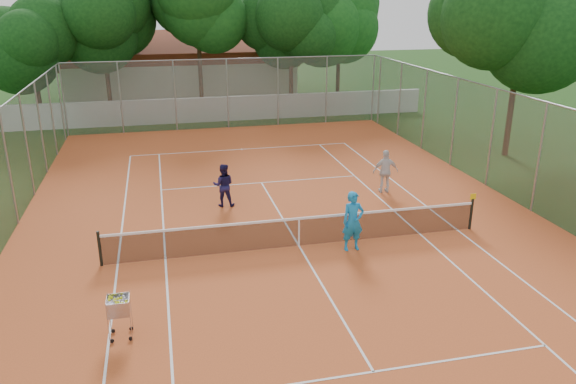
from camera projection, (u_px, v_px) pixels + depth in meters
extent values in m
plane|color=#16370F|center=(299.00, 246.00, 17.64)|extent=(120.00, 120.00, 0.00)
cube|color=#C15425|center=(299.00, 246.00, 17.63)|extent=(18.00, 34.00, 0.02)
cube|color=white|center=(299.00, 246.00, 17.63)|extent=(10.98, 23.78, 0.01)
cube|color=black|center=(299.00, 232.00, 17.47)|extent=(11.88, 0.10, 0.98)
cube|color=slate|center=(299.00, 186.00, 16.97)|extent=(18.00, 34.00, 4.00)
cube|color=silver|center=(224.00, 109.00, 34.82)|extent=(26.00, 0.30, 1.50)
cube|color=beige|center=(181.00, 67.00, 43.09)|extent=(16.40, 9.00, 4.40)
cube|color=black|center=(216.00, 35.00, 36.16)|extent=(29.00, 19.00, 10.00)
imported|color=#167FC3|center=(353.00, 221.00, 17.08)|extent=(0.70, 0.48, 1.88)
imported|color=#1A1644|center=(223.00, 185.00, 20.71)|extent=(0.89, 0.75, 1.62)
imported|color=silver|center=(386.00, 171.00, 22.13)|extent=(1.05, 0.54, 1.72)
cube|color=#B1AFB7|center=(120.00, 316.00, 12.77)|extent=(0.65, 0.65, 1.11)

